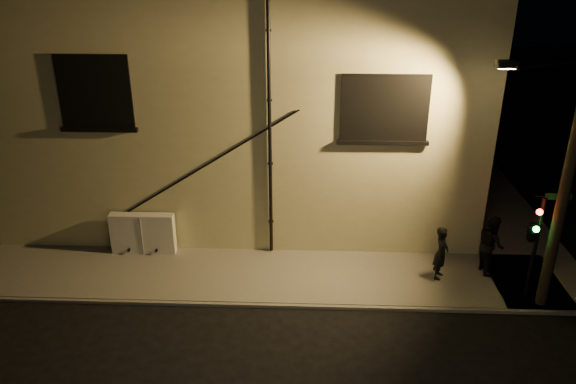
{
  "coord_description": "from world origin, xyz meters",
  "views": [
    {
      "loc": [
        -0.6,
        -13.22,
        9.4
      ],
      "look_at": [
        -1.2,
        1.8,
        2.76
      ],
      "focal_mm": 35.0,
      "sensor_mm": 36.0,
      "label": 1
    }
  ],
  "objects_px": {
    "utility_cabinet": "(143,233)",
    "traffic_signal": "(533,230)",
    "pedestrian_a": "(441,253)",
    "streetlamp_pole": "(562,181)",
    "pedestrian_b": "(491,244)"
  },
  "relations": [
    {
      "from": "utility_cabinet",
      "to": "pedestrian_b",
      "type": "relative_size",
      "value": 1.11
    },
    {
      "from": "pedestrian_a",
      "to": "streetlamp_pole",
      "type": "height_order",
      "value": "streetlamp_pole"
    },
    {
      "from": "utility_cabinet",
      "to": "pedestrian_a",
      "type": "xyz_separation_m",
      "value": [
        9.36,
        -1.15,
        0.16
      ]
    },
    {
      "from": "pedestrian_a",
      "to": "traffic_signal",
      "type": "relative_size",
      "value": 0.52
    },
    {
      "from": "pedestrian_a",
      "to": "traffic_signal",
      "type": "height_order",
      "value": "traffic_signal"
    },
    {
      "from": "utility_cabinet",
      "to": "pedestrian_a",
      "type": "relative_size",
      "value": 1.24
    },
    {
      "from": "utility_cabinet",
      "to": "pedestrian_a",
      "type": "height_order",
      "value": "pedestrian_a"
    },
    {
      "from": "utility_cabinet",
      "to": "traffic_signal",
      "type": "distance_m",
      "value": 11.77
    },
    {
      "from": "utility_cabinet",
      "to": "streetlamp_pole",
      "type": "height_order",
      "value": "streetlamp_pole"
    },
    {
      "from": "pedestrian_a",
      "to": "pedestrian_b",
      "type": "relative_size",
      "value": 0.89
    },
    {
      "from": "streetlamp_pole",
      "to": "traffic_signal",
      "type": "bearing_deg",
      "value": 153.46
    },
    {
      "from": "traffic_signal",
      "to": "utility_cabinet",
      "type": "bearing_deg",
      "value": 169.47
    },
    {
      "from": "pedestrian_b",
      "to": "traffic_signal",
      "type": "xyz_separation_m",
      "value": [
        0.55,
        -1.41,
        1.22
      ]
    },
    {
      "from": "pedestrian_b",
      "to": "streetlamp_pole",
      "type": "distance_m",
      "value": 3.34
    },
    {
      "from": "pedestrian_a",
      "to": "traffic_signal",
      "type": "distance_m",
      "value": 2.69
    }
  ]
}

